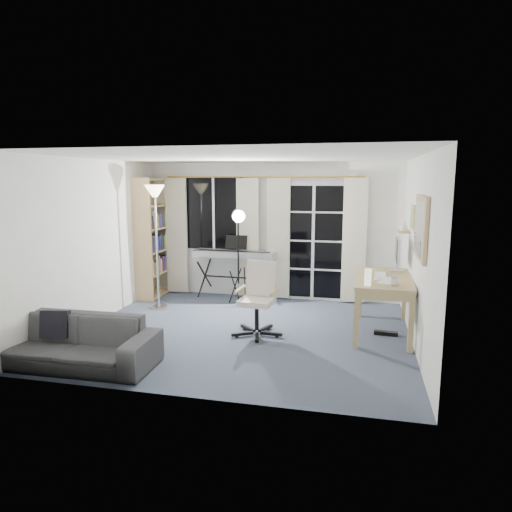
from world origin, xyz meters
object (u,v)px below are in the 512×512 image
(bookshelf, at_px, (152,241))
(office_chair, at_px, (259,291))
(monitor, at_px, (398,251))
(mug, at_px, (394,281))
(torchiere_lamp, at_px, (155,210))
(desk, at_px, (384,284))
(sofa, at_px, (72,334))
(studio_light, at_px, (238,227))
(keyboard_piano, at_px, (234,255))

(bookshelf, distance_m, office_chair, 2.87)
(monitor, relative_size, mug, 4.40)
(torchiere_lamp, xyz_separation_m, desk, (3.55, -0.45, -0.93))
(desk, bearing_deg, mug, -76.98)
(mug, xyz_separation_m, sofa, (-3.59, -1.46, -0.48))
(mug, height_order, sofa, mug)
(bookshelf, distance_m, mug, 4.46)
(mug, bearing_deg, studio_light, 150.21)
(bookshelf, relative_size, monitor, 3.76)
(bookshelf, relative_size, desk, 1.43)
(bookshelf, distance_m, studio_light, 1.78)
(bookshelf, bearing_deg, office_chair, -35.32)
(torchiere_lamp, height_order, desk, torchiere_lamp)
(sofa, bearing_deg, office_chair, 39.46)
(desk, distance_m, mug, 0.54)
(bookshelf, xyz_separation_m, mug, (4.11, -1.72, -0.16))
(keyboard_piano, height_order, desk, keyboard_piano)
(keyboard_piano, distance_m, desk, 2.79)
(keyboard_piano, xyz_separation_m, studio_light, (0.19, -0.42, 0.53))
(torchiere_lamp, distance_m, desk, 3.70)
(sofa, bearing_deg, monitor, 31.90)
(torchiere_lamp, distance_m, mug, 3.85)
(keyboard_piano, height_order, studio_light, studio_light)
(bookshelf, bearing_deg, monitor, -11.36)
(studio_light, relative_size, desk, 1.11)
(torchiere_lamp, relative_size, keyboard_piano, 1.38)
(studio_light, bearing_deg, sofa, -133.70)
(bookshelf, xyz_separation_m, sofa, (0.51, -3.18, -0.64))
(monitor, bearing_deg, sofa, -145.15)
(studio_light, distance_m, monitor, 2.53)
(desk, relative_size, mug, 11.55)
(bookshelf, distance_m, sofa, 3.29)
(monitor, xyz_separation_m, mug, (-0.10, -0.95, -0.23))
(torchiere_lamp, height_order, sofa, torchiere_lamp)
(office_chair, bearing_deg, desk, 17.71)
(studio_light, xyz_separation_m, desk, (2.29, -0.87, -0.64))
(keyboard_piano, xyz_separation_m, sofa, (-1.01, -3.25, -0.43))
(studio_light, height_order, mug, studio_light)
(bookshelf, xyz_separation_m, monitor, (4.20, -0.77, 0.07))
(keyboard_piano, relative_size, office_chair, 1.46)
(desk, bearing_deg, bookshelf, 164.73)
(torchiere_lamp, distance_m, studio_light, 1.36)
(keyboard_piano, height_order, office_chair, keyboard_piano)
(torchiere_lamp, bearing_deg, keyboard_piano, 37.81)
(bookshelf, height_order, studio_light, bookshelf)
(sofa, bearing_deg, torchiere_lamp, 90.15)
(monitor, bearing_deg, mug, -94.08)
(bookshelf, xyz_separation_m, torchiere_lamp, (0.46, -0.77, 0.61))
(bookshelf, height_order, sofa, bookshelf)
(office_chair, height_order, sofa, office_chair)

